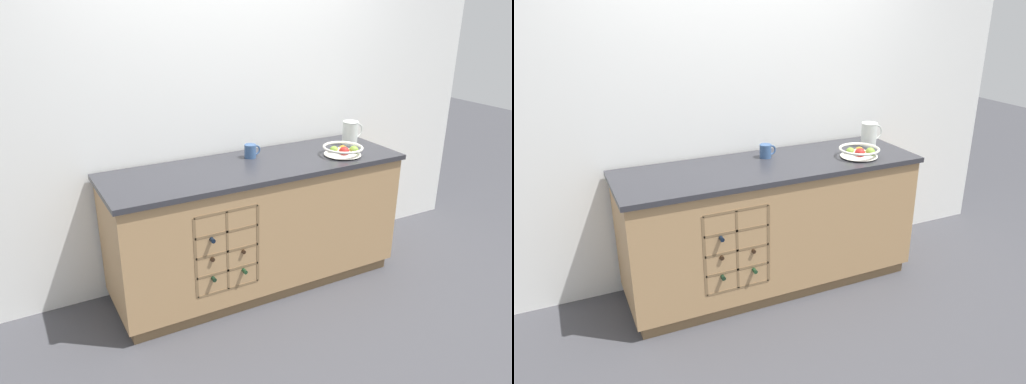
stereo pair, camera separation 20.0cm
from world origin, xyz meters
TOP-DOWN VIEW (x-y plane):
  - ground_plane at (0.00, 0.00)m, footprint 14.00×14.00m
  - back_wall at (0.00, 0.38)m, footprint 4.47×0.06m
  - kitchen_island at (-0.00, -0.00)m, footprint 2.11×0.68m
  - fruit_bowl at (0.64, -0.13)m, footprint 0.29×0.29m
  - white_pitcher at (0.88, 0.09)m, footprint 0.18×0.12m
  - ceramic_mug at (0.03, 0.14)m, footprint 0.12×0.08m

SIDE VIEW (x-z plane):
  - ground_plane at x=0.00m, z-range 0.00..0.00m
  - kitchen_island at x=0.00m, z-range 0.01..0.95m
  - fruit_bowl at x=0.64m, z-range 0.94..1.02m
  - ceramic_mug at x=0.03m, z-range 0.94..1.04m
  - white_pitcher at x=0.88m, z-range 0.94..1.12m
  - back_wall at x=0.00m, z-range 0.00..2.55m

